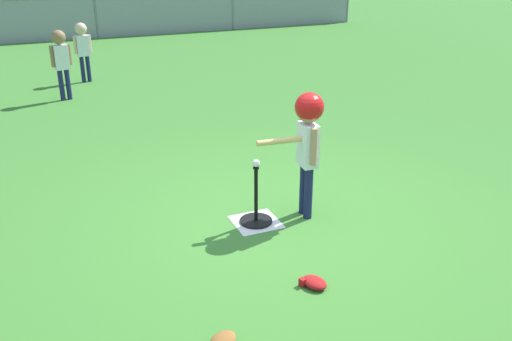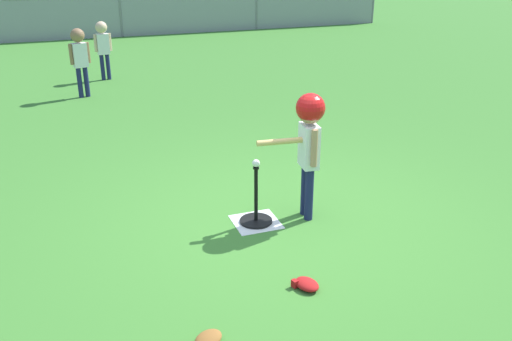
# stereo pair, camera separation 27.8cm
# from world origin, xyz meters

# --- Properties ---
(ground_plane) EXTENTS (60.00, 60.00, 0.00)m
(ground_plane) POSITION_xyz_m (0.00, 0.00, 0.00)
(ground_plane) COLOR #3D7A2D
(home_plate) EXTENTS (0.44, 0.44, 0.01)m
(home_plate) POSITION_xyz_m (-0.20, 0.06, 0.00)
(home_plate) COLOR white
(home_plate) RESTS_ON ground_plane
(batting_tee) EXTENTS (0.32, 0.32, 0.59)m
(batting_tee) POSITION_xyz_m (-0.20, 0.06, 0.09)
(batting_tee) COLOR black
(batting_tee) RESTS_ON ground_plane
(baseball_on_tee) EXTENTS (0.07, 0.07, 0.07)m
(baseball_on_tee) POSITION_xyz_m (-0.20, 0.06, 0.62)
(baseball_on_tee) COLOR white
(baseball_on_tee) RESTS_ON batting_tee
(batter_child) EXTENTS (0.65, 0.36, 1.27)m
(batter_child) POSITION_xyz_m (0.31, 0.01, 0.90)
(batter_child) COLOR #191E4C
(batter_child) RESTS_ON ground_plane
(fielder_deep_center) EXTENTS (0.34, 0.23, 1.18)m
(fielder_deep_center) POSITION_xyz_m (-1.45, 5.45, 0.76)
(fielder_deep_center) COLOR #191E4C
(fielder_deep_center) RESTS_ON ground_plane
(fielder_deep_left) EXTENTS (0.33, 0.22, 1.12)m
(fielder_deep_left) POSITION_xyz_m (-0.96, 6.63, 0.72)
(fielder_deep_left) COLOR #191E4C
(fielder_deep_left) RESTS_ON ground_plane
(glove_by_plate) EXTENTS (0.27, 0.25, 0.07)m
(glove_by_plate) POSITION_xyz_m (-1.11, -1.50, 0.04)
(glove_by_plate) COLOR brown
(glove_by_plate) RESTS_ON ground_plane
(glove_near_bats) EXTENTS (0.23, 0.26, 0.07)m
(glove_near_bats) POSITION_xyz_m (-0.20, -1.13, 0.04)
(glove_near_bats) COLOR #B21919
(glove_near_bats) RESTS_ON ground_plane
(outfield_fence) EXTENTS (16.06, 0.06, 1.15)m
(outfield_fence) POSITION_xyz_m (0.00, 11.71, 0.62)
(outfield_fence) COLOR slate
(outfield_fence) RESTS_ON ground_plane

